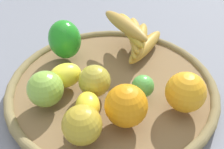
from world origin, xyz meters
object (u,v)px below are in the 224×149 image
at_px(lemon_0, 88,106).
at_px(lime_0, 143,86).
at_px(banana_bunch, 135,35).
at_px(orange_1, 126,106).
at_px(apple_0, 82,125).
at_px(apple_1, 45,89).
at_px(apple_2, 94,80).
at_px(orange_0, 186,92).
at_px(bell_pepper, 65,39).
at_px(lemon_1, 65,76).

bearing_deg(lemon_0, lime_0, 160.87).
height_order(banana_bunch, lime_0, banana_bunch).
relative_size(banana_bunch, orange_1, 2.13).
distance_m(apple_0, apple_1, 0.12).
bearing_deg(lemon_0, apple_2, -144.01).
height_order(lemon_0, orange_0, orange_0).
xyz_separation_m(bell_pepper, orange_1, (0.06, 0.25, -0.01)).
distance_m(banana_bunch, orange_0, 0.21).
height_order(apple_0, orange_0, orange_0).
bearing_deg(orange_0, banana_bunch, -113.65).
distance_m(orange_1, apple_1, 0.16).
bearing_deg(banana_bunch, lime_0, 45.71).
relative_size(lime_0, apple_1, 0.65).
relative_size(apple_0, lemon_1, 1.00).
xyz_separation_m(apple_0, lime_0, (-0.16, 0.00, -0.01)).
bearing_deg(apple_0, orange_1, 161.98).
relative_size(bell_pepper, orange_0, 1.21).
distance_m(bell_pepper, orange_1, 0.25).
xyz_separation_m(bell_pepper, apple_0, (0.14, 0.22, -0.01)).
height_order(banana_bunch, lemon_1, banana_bunch).
relative_size(bell_pepper, apple_1, 1.32).
height_order(lemon_1, apple_1, apple_1).
distance_m(banana_bunch, bell_pepper, 0.17).
height_order(lime_0, orange_0, orange_0).
distance_m(bell_pepper, orange_0, 0.31).
xyz_separation_m(banana_bunch, orange_0, (0.09, 0.20, -0.01)).
distance_m(lemon_1, orange_0, 0.25).
bearing_deg(apple_0, banana_bunch, -157.76).
relative_size(orange_1, orange_0, 1.01).
distance_m(orange_0, apple_2, 0.18).
relative_size(banana_bunch, orange_0, 2.15).
bearing_deg(lemon_0, apple_1, -68.05).
bearing_deg(orange_0, apple_1, -49.17).
height_order(lemon_1, lime_0, lemon_1).
xyz_separation_m(lemon_1, apple_2, (-0.02, 0.06, 0.01)).
bearing_deg(lime_0, lemon_1, -57.34).
bearing_deg(lemon_1, banana_bunch, 173.68).
bearing_deg(orange_0, lemon_1, -62.03).
relative_size(lemon_0, apple_1, 0.87).
relative_size(bell_pepper, orange_1, 1.20).
distance_m(lime_0, apple_2, 0.10).
distance_m(bell_pepper, apple_2, 0.15).
height_order(banana_bunch, apple_2, banana_bunch).
relative_size(bell_pepper, lime_0, 2.04).
xyz_separation_m(apple_0, apple_2, (-0.10, -0.07, -0.00)).
bearing_deg(apple_2, apple_1, -28.92).
bearing_deg(orange_0, bell_pepper, -81.41).
height_order(bell_pepper, apple_2, bell_pepper).
height_order(orange_1, orange_0, same).
bearing_deg(banana_bunch, bell_pepper, -39.32).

